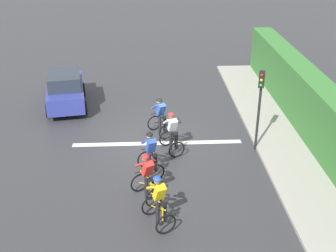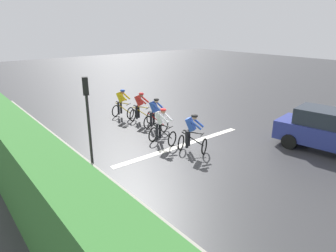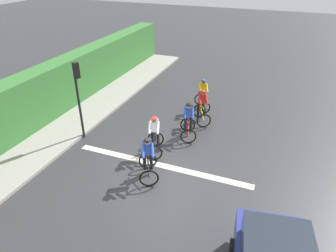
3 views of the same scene
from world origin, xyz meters
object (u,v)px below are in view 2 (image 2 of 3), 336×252
at_px(cyclist_second, 140,108).
at_px(cyclist_mid, 155,115).
at_px(cyclist_fourth, 162,127).
at_px(cyclist_lead, 122,104).
at_px(traffic_light_near_crossing, 87,108).
at_px(car_navy, 327,131).
at_px(cyclist_trailing, 192,134).

height_order(cyclist_second, cyclist_mid, same).
bearing_deg(cyclist_fourth, cyclist_lead, 81.71).
bearing_deg(traffic_light_near_crossing, cyclist_lead, 48.43).
relative_size(cyclist_second, cyclist_mid, 1.00).
height_order(cyclist_second, car_navy, car_navy).
bearing_deg(traffic_light_near_crossing, cyclist_second, 36.18).
height_order(cyclist_lead, cyclist_fourth, same).
bearing_deg(cyclist_fourth, cyclist_second, 72.56).
bearing_deg(cyclist_mid, traffic_light_near_crossing, -158.71).
xyz_separation_m(cyclist_trailing, car_navy, (4.53, -3.42, 0.08)).
height_order(car_navy, traffic_light_near_crossing, traffic_light_near_crossing).
bearing_deg(car_navy, traffic_light_near_crossing, 149.28).
bearing_deg(car_navy, cyclist_second, 115.90).
relative_size(cyclist_lead, car_navy, 0.38).
distance_m(cyclist_lead, cyclist_mid, 2.89).
bearing_deg(cyclist_fourth, traffic_light_near_crossing, -179.99).
xyz_separation_m(cyclist_mid, car_navy, (4.08, -6.57, 0.08)).
xyz_separation_m(cyclist_lead, cyclist_fourth, (-0.66, -4.52, 0.00)).
bearing_deg(cyclist_trailing, cyclist_mid, 81.90).
distance_m(car_navy, traffic_light_near_crossing, 9.74).
bearing_deg(cyclist_trailing, cyclist_lead, 87.62).
xyz_separation_m(cyclist_mid, cyclist_trailing, (-0.45, -3.15, 0.00)).
bearing_deg(cyclist_trailing, traffic_light_near_crossing, 158.12).
height_order(cyclist_mid, traffic_light_near_crossing, traffic_light_near_crossing).
height_order(cyclist_lead, traffic_light_near_crossing, traffic_light_near_crossing).
bearing_deg(car_navy, cyclist_fourth, 135.06).
xyz_separation_m(cyclist_lead, cyclist_mid, (0.20, -2.88, 0.00)).
bearing_deg(cyclist_mid, car_navy, -58.15).
height_order(cyclist_lead, cyclist_second, same).
height_order(cyclist_lead, cyclist_trailing, same).
xyz_separation_m(cyclist_second, traffic_light_near_crossing, (-4.35, -3.18, 1.43)).
xyz_separation_m(cyclist_fourth, traffic_light_near_crossing, (-3.35, -0.00, 1.43)).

